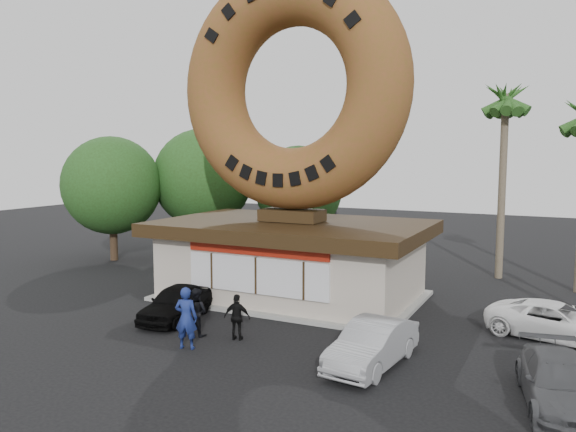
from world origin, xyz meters
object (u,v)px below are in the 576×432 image
(donut_shop, at_px, (292,257))
(person_right, at_px, (237,317))
(person_center, at_px, (196,312))
(car_grey, at_px, (561,383))
(giant_donut, at_px, (292,88))
(street_lamp, at_px, (338,182))
(car_white, at_px, (556,321))
(car_silver, at_px, (372,344))
(person_left, at_px, (186,318))
(car_black, at_px, (176,303))

(donut_shop, relative_size, person_right, 7.29)
(person_center, xyz_separation_m, person_right, (1.49, 0.22, -0.05))
(person_right, relative_size, car_grey, 0.36)
(donut_shop, height_order, giant_donut, giant_donut)
(giant_donut, xyz_separation_m, street_lamp, (-1.86, 10.00, -4.36))
(donut_shop, height_order, car_white, donut_shop)
(car_white, bearing_deg, person_right, 129.51)
(person_center, xyz_separation_m, car_silver, (6.21, -0.01, -0.16))
(person_left, distance_m, car_black, 3.31)
(person_left, height_order, car_silver, person_left)
(giant_donut, distance_m, street_lamp, 11.06)
(giant_donut, relative_size, car_silver, 2.53)
(person_center, xyz_separation_m, car_white, (10.90, 5.02, -0.21))
(giant_donut, bearing_deg, car_white, -5.50)
(street_lamp, xyz_separation_m, person_left, (1.70, -17.23, -3.49))
(donut_shop, distance_m, car_grey, 12.41)
(street_lamp, relative_size, car_white, 1.83)
(street_lamp, xyz_separation_m, car_silver, (7.42, -16.02, -3.83))
(car_white, bearing_deg, donut_shop, 97.06)
(person_left, xyz_separation_m, car_white, (10.41, 6.25, -0.39))
(car_black, height_order, car_white, car_black)
(donut_shop, relative_size, giant_donut, 1.11)
(person_left, height_order, car_white, person_left)
(street_lamp, height_order, person_left, street_lamp)
(car_black, height_order, car_grey, car_black)
(car_grey, bearing_deg, car_black, 161.31)
(street_lamp, relative_size, person_center, 4.92)
(donut_shop, xyz_separation_m, person_center, (-0.65, -6.00, -0.95))
(person_center, bearing_deg, car_white, -149.87)
(car_grey, bearing_deg, car_silver, 162.61)
(car_grey, relative_size, car_white, 0.97)
(person_left, relative_size, car_black, 0.53)
(car_black, bearing_deg, person_right, -24.61)
(donut_shop, height_order, street_lamp, street_lamp)
(donut_shop, distance_m, person_left, 7.26)
(car_grey, bearing_deg, giant_donut, 136.81)
(street_lamp, relative_size, car_grey, 1.89)
(giant_donut, relative_size, street_lamp, 1.26)
(car_silver, relative_size, car_white, 0.91)
(car_white, bearing_deg, person_left, 133.44)
(car_black, xyz_separation_m, car_white, (12.68, 3.86, -0.03))
(donut_shop, bearing_deg, car_black, -116.61)
(donut_shop, xyz_separation_m, person_right, (0.84, -5.78, -1.00))
(car_white, bearing_deg, giant_donut, 96.97)
(giant_donut, relative_size, person_right, 6.56)
(giant_donut, height_order, car_white, giant_donut)
(donut_shop, xyz_separation_m, car_black, (-2.42, -4.84, -1.13))
(car_silver, bearing_deg, person_right, -176.54)
(person_left, xyz_separation_m, car_black, (-2.27, 2.38, -0.36))
(donut_shop, bearing_deg, person_center, -96.18)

